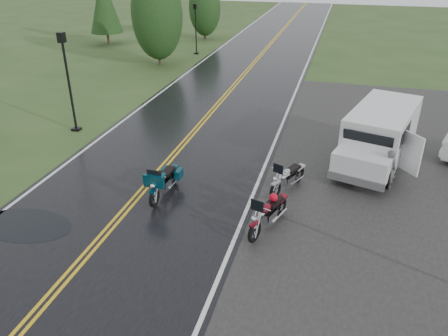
% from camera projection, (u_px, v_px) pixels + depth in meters
% --- Properties ---
extents(ground, '(120.00, 120.00, 0.00)m').
position_uv_depth(ground, '(124.00, 212.00, 14.11)').
color(ground, '#2D471E').
rests_on(ground, ground).
extents(road, '(8.00, 100.00, 0.04)m').
position_uv_depth(road, '(212.00, 111.00, 22.70)').
color(road, black).
rests_on(road, ground).
extents(motorcycle_red, '(1.46, 2.36, 1.31)m').
position_uv_depth(motorcycle_red, '(255.00, 224.00, 12.36)').
color(motorcycle_red, '#580A14').
rests_on(motorcycle_red, ground).
extents(motorcycle_teal, '(0.86, 2.20, 1.29)m').
position_uv_depth(motorcycle_teal, '(154.00, 191.00, 14.06)').
color(motorcycle_teal, '#052D3B').
rests_on(motorcycle_teal, ground).
extents(motorcycle_silver, '(1.54, 2.19, 1.22)m').
position_uv_depth(motorcycle_silver, '(276.00, 184.00, 14.55)').
color(motorcycle_silver, '#95989C').
rests_on(motorcycle_silver, ground).
extents(van_white, '(3.63, 6.05, 2.23)m').
position_uv_depth(van_white, '(342.00, 149.00, 15.85)').
color(van_white, silver).
rests_on(van_white, ground).
extents(person_at_van, '(0.56, 0.39, 1.48)m').
position_uv_depth(person_at_van, '(388.00, 171.00, 15.12)').
color(person_at_van, '#4A4A4F').
rests_on(person_at_van, ground).
extents(lamp_post_near_left, '(0.39, 0.39, 4.50)m').
position_uv_depth(lamp_post_near_left, '(69.00, 83.00, 19.38)').
color(lamp_post_near_left, black).
rests_on(lamp_post_near_left, ground).
extents(lamp_post_far_left, '(0.33, 0.33, 3.82)m').
position_uv_depth(lamp_post_far_left, '(196.00, 29.00, 33.90)').
color(lamp_post_far_left, black).
rests_on(lamp_post_far_left, ground).
extents(tree_left_mid, '(3.57, 3.57, 5.57)m').
position_uv_depth(tree_left_mid, '(158.00, 25.00, 30.37)').
color(tree_left_mid, '#1E3D19').
rests_on(tree_left_mid, ground).
extents(tree_left_far, '(2.84, 2.84, 4.38)m').
position_uv_depth(tree_left_far, '(205.00, 14.00, 39.28)').
color(tree_left_far, '#1E3D19').
rests_on(tree_left_far, ground).
extents(pine_left_far, '(2.74, 2.74, 5.71)m').
position_uv_depth(pine_left_far, '(105.00, 10.00, 36.94)').
color(pine_left_far, '#1E3D19').
rests_on(pine_left_far, ground).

